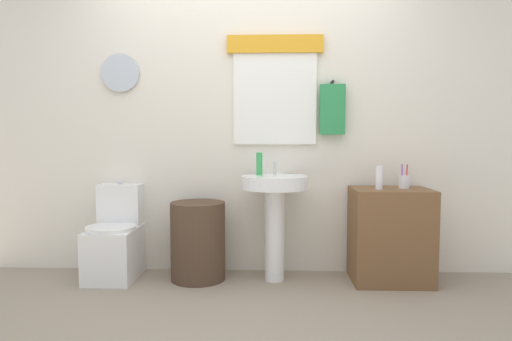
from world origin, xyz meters
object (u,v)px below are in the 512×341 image
Objects in this scene: pedestal_sink at (275,202)px; toothbrush_cup at (404,182)px; soap_bottle at (259,164)px; wooden_cabinet at (390,235)px; laundry_hamper at (198,241)px; lotion_bottle at (379,178)px; toilet at (116,242)px.

toothbrush_cup is at bearing 1.16° from pedestal_sink.
toothbrush_cup is at bearing -1.55° from soap_bottle.
wooden_cabinet is 3.88× the size of toothbrush_cup.
laundry_hamper is 1.47m from lotion_bottle.
pedestal_sink is at bearing -1.50° from toilet.
wooden_cabinet is at bearing 0.00° from pedestal_sink.
wooden_cabinet is at bearing 21.34° from lotion_bottle.
lotion_bottle reaches higher than laundry_hamper.
toothbrush_cup reaches higher than toilet.
lotion_bottle is (1.38, -0.04, 0.50)m from laundry_hamper.
toothbrush_cup is (1.59, 0.02, 0.47)m from laundry_hamper.
wooden_cabinet is at bearing -2.84° from soap_bottle.
pedestal_sink is at bearing -22.62° from soap_bottle.
lotion_bottle is 0.22m from toothbrush_cup.
lotion_bottle is at bearing -163.68° from toothbrush_cup.
pedestal_sink is (0.60, -0.00, 0.31)m from laundry_hamper.
laundry_hamper is at bearing 178.34° from lotion_bottle.
soap_bottle is 0.91m from lotion_bottle.
soap_bottle reaches higher than pedestal_sink.
laundry_hamper is at bearing -2.86° from toilet.
toothbrush_cup is (2.25, -0.01, 0.49)m from toilet.
lotion_bottle is at bearing -1.66° from laundry_hamper.
toothbrush_cup is (0.10, 0.02, 0.41)m from wooden_cabinet.
lotion_bottle is (-0.10, -0.04, 0.45)m from wooden_cabinet.
soap_bottle reaches higher than lotion_bottle.
wooden_cabinet is 1.15m from soap_bottle.
wooden_cabinet is 0.46m from lotion_bottle.
toilet reaches higher than wooden_cabinet.
wooden_cabinet is 0.42m from toothbrush_cup.
soap_bottle is 1.12m from toothbrush_cup.
wooden_cabinet is at bearing 0.00° from laundry_hamper.
laundry_hamper is 1.48m from wooden_cabinet.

